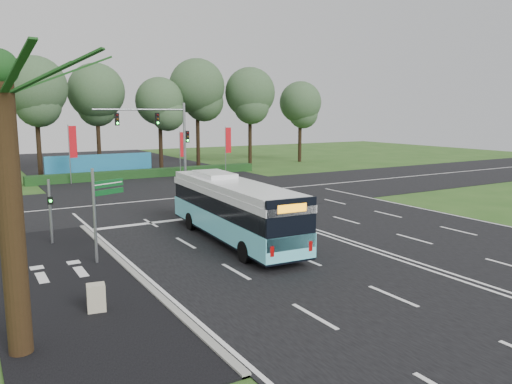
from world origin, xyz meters
TOP-DOWN VIEW (x-y plane):
  - ground at (0.00, 0.00)m, footprint 120.00×120.00m
  - road_main at (0.00, 0.00)m, footprint 20.00×120.00m
  - road_cross at (0.00, 12.00)m, footprint 120.00×14.00m
  - bike_path at (-12.50, -3.00)m, footprint 5.00×18.00m
  - kerb_strip at (-10.10, -3.00)m, footprint 0.25×18.00m
  - city_bus at (-4.43, -0.73)m, footprint 2.95×11.02m
  - pedestrian_signal at (-12.04, 3.08)m, footprint 0.28×0.40m
  - street_sign at (-10.66, -0.97)m, footprint 1.43×0.68m
  - utility_cabinet at (-12.18, -6.22)m, footprint 0.62×0.54m
  - banner_flag_left at (-7.14, 23.54)m, footprint 0.74×0.26m
  - banner_flag_mid at (2.85, 23.21)m, footprint 0.65×0.14m
  - banner_flag_right at (7.80, 23.31)m, footprint 0.70×0.11m
  - palm_tree at (-14.50, -8.00)m, footprint 3.20×3.20m
  - traffic_light_gantry at (0.21, 20.50)m, footprint 8.41×0.28m
  - hedge at (0.00, 24.50)m, footprint 22.00×1.20m
  - blue_hoarding at (-4.00, 27.00)m, footprint 10.00×0.30m
  - eucalyptus_row at (-0.10, 31.14)m, footprint 47.83×8.12m

SIDE VIEW (x-z plane):
  - ground at x=0.00m, z-range 0.00..0.00m
  - road_main at x=0.00m, z-range 0.00..0.04m
  - road_cross at x=0.00m, z-range 0.00..0.05m
  - bike_path at x=-12.50m, z-range 0.00..0.06m
  - kerb_strip at x=-10.10m, z-range 0.00..0.12m
  - hedge at x=0.00m, z-range 0.00..0.80m
  - utility_cabinet at x=-12.18m, z-range 0.00..0.91m
  - blue_hoarding at x=-4.00m, z-range 0.00..2.20m
  - city_bus at x=-4.43m, z-range 0.01..3.14m
  - pedestrian_signal at x=-12.04m, z-range 0.14..3.25m
  - street_sign at x=-10.66m, z-range 0.52..4.47m
  - banner_flag_mid at x=2.85m, z-range 0.68..5.07m
  - banner_flag_right at x=7.80m, z-range 0.72..5.48m
  - banner_flag_left at x=-7.14m, z-range 0.75..5.89m
  - traffic_light_gantry at x=0.21m, z-range 1.16..8.16m
  - palm_tree at x=-14.50m, z-range 2.62..10.27m
  - eucalyptus_row at x=-0.10m, z-range 2.09..14.31m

